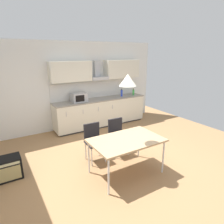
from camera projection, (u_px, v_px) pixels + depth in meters
name	position (u px, v px, depth m)	size (l,w,h in m)	color
ground_plane	(121.00, 163.00, 4.55)	(7.72, 8.30, 0.02)	#9E754C
wall_back	(72.00, 86.00, 6.45)	(6.18, 0.10, 2.77)	white
kitchen_counter	(101.00, 112.00, 6.83)	(3.21, 0.67, 0.93)	#333333
backsplash_tile	(96.00, 89.00, 6.86)	(3.19, 0.02, 0.57)	silver
upper_wall_cabinets	(98.00, 70.00, 6.55)	(3.19, 0.40, 0.61)	silver
microwave	(79.00, 97.00, 6.27)	(0.48, 0.35, 0.28)	#ADADB2
bottle_blue	(122.00, 93.00, 7.04)	(0.07, 0.07, 0.27)	blue
bottle_green	(133.00, 92.00, 7.30)	(0.07, 0.07, 0.23)	green
dining_table	(126.00, 141.00, 4.00)	(1.43, 0.91, 0.76)	tan
chair_far_left	(94.00, 138.00, 4.57)	(0.41, 0.41, 0.87)	black
chair_far_right	(117.00, 133.00, 4.89)	(0.42, 0.42, 0.87)	black
guitar_amp	(7.00, 168.00, 3.95)	(0.52, 0.37, 0.44)	black
pendant_lamp	(128.00, 80.00, 3.64)	(0.32, 0.32, 0.22)	silver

